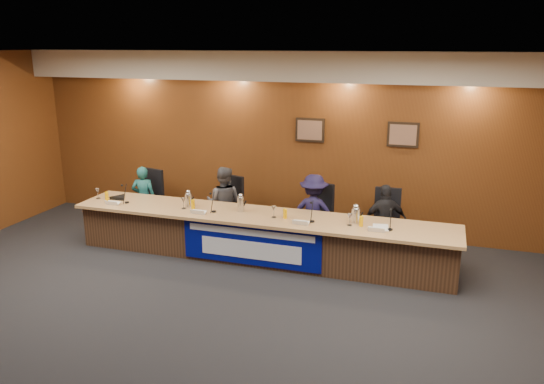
{
  "coord_description": "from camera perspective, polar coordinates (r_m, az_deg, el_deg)",
  "views": [
    {
      "loc": [
        2.62,
        -5.05,
        3.33
      ],
      "look_at": [
        0.13,
        2.63,
        1.05
      ],
      "focal_mm": 35.0,
      "sensor_mm": 36.0,
      "label": 1
    }
  ],
  "objects": [
    {
      "name": "panelist_d",
      "position": [
        8.59,
        12.05,
        -3.12
      ],
      "size": [
        0.76,
        0.54,
        1.2
      ],
      "primitive_type": "imported",
      "rotation": [
        0.0,
        0.0,
        3.53
      ],
      "color": "black",
      "rests_on": "floor"
    },
    {
      "name": "banner_text_lower",
      "position": [
        8.08,
        -2.33,
        -6.26
      ],
      "size": [
        1.6,
        0.01,
        0.28
      ],
      "primitive_type": "cube",
      "color": "silver",
      "rests_on": "banner"
    },
    {
      "name": "juice_glass_b",
      "position": [
        8.61,
        -8.49,
        -1.32
      ],
      "size": [
        0.06,
        0.06,
        0.15
      ],
      "primitive_type": "cylinder",
      "color": "#F9B100",
      "rests_on": "dais_top"
    },
    {
      "name": "microphone_d",
      "position": [
        7.77,
        12.6,
        -3.94
      ],
      "size": [
        0.07,
        0.07,
        0.02
      ],
      "primitive_type": "cylinder",
      "color": "black",
      "rests_on": "dais_top"
    },
    {
      "name": "dais_top",
      "position": [
        8.27,
        -1.46,
        -2.6
      ],
      "size": [
        6.1,
        0.95,
        0.05
      ],
      "primitive_type": "cube",
      "color": "#B0814F",
      "rests_on": "dais_body"
    },
    {
      "name": "soffit",
      "position": [
        9.19,
        1.42,
        13.39
      ],
      "size": [
        10.0,
        0.5,
        0.5
      ],
      "primitive_type": "cube",
      "color": "beige",
      "rests_on": "wall_back"
    },
    {
      "name": "water_glass_c",
      "position": [
        8.09,
        0.2,
        -2.15
      ],
      "size": [
        0.08,
        0.08,
        0.18
      ],
      "primitive_type": "cylinder",
      "color": "silver",
      "rests_on": "dais_top"
    },
    {
      "name": "office_chair_b",
      "position": [
        9.37,
        -4.95,
        -2.01
      ],
      "size": [
        0.61,
        0.61,
        0.08
      ],
      "primitive_type": "cube",
      "rotation": [
        0.0,
        0.0,
        -0.33
      ],
      "color": "black",
      "rests_on": "floor"
    },
    {
      "name": "nameplate_c",
      "position": [
        7.78,
        3.05,
        -3.28
      ],
      "size": [
        0.24,
        0.08,
        0.1
      ],
      "primitive_type": "cube",
      "rotation": [
        0.31,
        0.0,
        0.0
      ],
      "color": "white",
      "rests_on": "dais_top"
    },
    {
      "name": "paper_stack",
      "position": [
        7.85,
        11.6,
        -3.74
      ],
      "size": [
        0.26,
        0.33,
        0.01
      ],
      "primitive_type": "cube",
      "rotation": [
        0.0,
        0.0,
        0.14
      ],
      "color": "white",
      "rests_on": "dais_top"
    },
    {
      "name": "office_chair_d",
      "position": [
        8.72,
        12.08,
        -3.68
      ],
      "size": [
        0.49,
        0.49,
        0.08
      ],
      "primitive_type": "cube",
      "rotation": [
        0.0,
        0.0,
        0.02
      ],
      "color": "black",
      "rests_on": "floor"
    },
    {
      "name": "dais_body",
      "position": [
        8.44,
        -1.33,
        -4.91
      ],
      "size": [
        6.0,
        0.8,
        0.7
      ],
      "primitive_type": "cube",
      "color": "#432A19",
      "rests_on": "floor"
    },
    {
      "name": "nameplate_d",
      "position": [
        7.63,
        11.15,
        -3.95
      ],
      "size": [
        0.24,
        0.08,
        0.1
      ],
      "primitive_type": "cube",
      "rotation": [
        0.31,
        0.0,
        0.0
      ],
      "color": "white",
      "rests_on": "dais_top"
    },
    {
      "name": "speakerphone",
      "position": [
        9.44,
        -16.13,
        -0.58
      ],
      "size": [
        0.32,
        0.32,
        0.05
      ],
      "primitive_type": "cylinder",
      "color": "black",
      "rests_on": "dais_top"
    },
    {
      "name": "carafe_left",
      "position": [
        8.74,
        -8.95,
        -0.85
      ],
      "size": [
        0.12,
        0.12,
        0.22
      ],
      "primitive_type": "cylinder",
      "color": "silver",
      "rests_on": "dais_top"
    },
    {
      "name": "wall_back",
      "position": [
        9.58,
        1.79,
        5.35
      ],
      "size": [
        10.0,
        0.04,
        3.2
      ],
      "primitive_type": "cube",
      "color": "#592E13",
      "rests_on": "floor"
    },
    {
      "name": "juice_glass_c",
      "position": [
        8.06,
        1.42,
        -2.35
      ],
      "size": [
        0.06,
        0.06,
        0.15
      ],
      "primitive_type": "cylinder",
      "color": "#F9B100",
      "rests_on": "dais_top"
    },
    {
      "name": "water_glass_b",
      "position": [
        8.64,
        -9.5,
        -1.21
      ],
      "size": [
        0.08,
        0.08,
        0.18
      ],
      "primitive_type": "cylinder",
      "color": "silver",
      "rests_on": "dais_top"
    },
    {
      "name": "banner",
      "position": [
        8.07,
        -2.3,
        -5.7
      ],
      "size": [
        2.2,
        0.02,
        0.65
      ],
      "primitive_type": "cube",
      "color": "#020971",
      "rests_on": "dais_body"
    },
    {
      "name": "wall_photo_left",
      "position": [
        9.41,
        4.11,
        6.67
      ],
      "size": [
        0.52,
        0.04,
        0.42
      ],
      "primitive_type": "cube",
      "color": "black",
      "rests_on": "wall_back"
    },
    {
      "name": "panelist_a",
      "position": [
        9.96,
        -13.62,
        -0.64
      ],
      "size": [
        0.5,
        0.39,
        1.19
      ],
      "primitive_type": "imported",
      "rotation": [
        0.0,
        0.0,
        3.42
      ],
      "color": "#1B5857",
      "rests_on": "floor"
    },
    {
      "name": "office_chair_a",
      "position": [
        10.07,
        -13.29,
        -1.11
      ],
      "size": [
        0.58,
        0.58,
        0.08
      ],
      "primitive_type": "cube",
      "rotation": [
        0.0,
        0.0,
        -0.23
      ],
      "color": "black",
      "rests_on": "floor"
    },
    {
      "name": "nameplate_b",
      "position": [
        8.33,
        -8.03,
        -2.1
      ],
      "size": [
        0.24,
        0.08,
        0.1
      ],
      "primitive_type": "cube",
      "rotation": [
        0.31,
        0.0,
        0.0
      ],
      "color": "white",
      "rests_on": "dais_top"
    },
    {
      "name": "office_chair_c",
      "position": [
        8.89,
        4.62,
        -2.98
      ],
      "size": [
        0.63,
        0.63,
        0.08
      ],
      "primitive_type": "cube",
      "rotation": [
        0.0,
        0.0,
        -0.42
      ],
      "color": "black",
      "rests_on": "floor"
    },
    {
      "name": "juice_glass_a",
      "position": [
        9.39,
        -17.35,
        -0.44
      ],
      "size": [
        0.06,
        0.06,
        0.15
      ],
      "primitive_type": "cylinder",
      "color": "#F9B100",
      "rests_on": "dais_top"
    },
    {
      "name": "carafe_right",
      "position": [
        7.94,
        9.0,
        -2.53
      ],
      "size": [
        0.13,
        0.13,
        0.23
      ],
      "primitive_type": "cylinder",
      "color": "silver",
      "rests_on": "dais_top"
    },
    {
      "name": "floor",
      "position": [
        6.59,
        -8.43,
        -14.76
      ],
      "size": [
        10.0,
        10.0,
        0.0
      ],
      "primitive_type": "plane",
      "color": "black",
      "rests_on": "ground"
    },
    {
      "name": "nameplate_a",
      "position": [
        9.11,
        -16.9,
        -1.1
      ],
      "size": [
        0.24,
        0.08,
        0.1
      ],
      "primitive_type": "cube",
      "rotation": [
        0.31,
        0.0,
        0.0
      ],
      "color": "white",
      "rests_on": "dais_top"
    },
    {
      "name": "water_glass_d",
      "position": [
        7.82,
        8.36,
        -2.96
      ],
      "size": [
        0.08,
        0.08,
        0.18
      ],
      "primitive_type": "cylinder",
      "color": "silver",
      "rests_on": "dais_top"
    },
    {
      "name": "microphone_c",
      "position": [
        7.94,
        4.35,
        -3.16
      ],
      "size": [
        0.07,
        0.07,
        0.02
      ],
      "primitive_type": "cylinder",
      "color": "black",
      "rests_on": "dais_top"
    },
    {
      "name": "panelist_b",
      "position": [
        9.23,
        -5.21,
        -1.2
      ],
      "size": [
        0.68,
        0.56,
        1.3
      ],
      "primitive_type": "imported",
      "rotation": [
        0.0,
        0.0,
        3.25
      ],
      "color": "#444348",
      "rests_on": "floor"
    },
    {
      "name": "water_glass_a",
      "position": [
        9.54,
        -18.23,
        -0.17
      ],
      "size": [
        0.08,
        0.08,
        0.18
      ],
      "primitive_type": "cylinder",
      "color": "silver",
      "rests_on": "dais_top"
    },
    {
      "name": "wall_photo_right",
      "position": [
        9.16,
        13.92,
        6.01
      ],
      "size": [
        0.52,
        0.04,
        0.42
      ],
      "primitive_type": "cube",
      "color": "black",
      "rests_on": "wall_back"
    },
    {
      "name": "carafe_mid",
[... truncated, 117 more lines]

